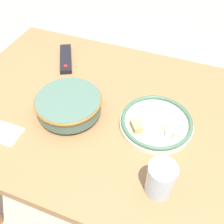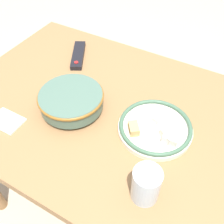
% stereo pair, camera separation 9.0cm
% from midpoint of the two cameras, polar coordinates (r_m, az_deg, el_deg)
% --- Properties ---
extents(ground_plane, '(8.00, 8.00, 0.00)m').
position_cam_midpoint_polar(ground_plane, '(1.61, -3.24, -18.28)').
color(ground_plane, '#B7A88E').
extents(dining_table, '(1.13, 0.81, 0.77)m').
position_cam_midpoint_polar(dining_table, '(1.05, -4.73, -3.02)').
color(dining_table, olive).
rests_on(dining_table, ground_plane).
extents(noodle_bowl, '(0.24, 0.24, 0.07)m').
position_cam_midpoint_polar(noodle_bowl, '(0.94, -12.11, 1.53)').
color(noodle_bowl, '#4C6B5B').
rests_on(noodle_bowl, dining_table).
extents(food_plate, '(0.25, 0.25, 0.05)m').
position_cam_midpoint_polar(food_plate, '(0.90, 6.91, -2.50)').
color(food_plate, silver).
rests_on(food_plate, dining_table).
extents(tv_remote, '(0.14, 0.20, 0.02)m').
position_cam_midpoint_polar(tv_remote, '(1.21, -12.20, 11.20)').
color(tv_remote, black).
rests_on(tv_remote, dining_table).
extents(drinking_glass, '(0.08, 0.08, 0.11)m').
position_cam_midpoint_polar(drinking_glass, '(0.73, 6.96, -14.56)').
color(drinking_glass, silver).
rests_on(drinking_glass, dining_table).
extents(folded_napkin, '(0.12, 0.08, 0.01)m').
position_cam_midpoint_polar(folded_napkin, '(0.97, -24.99, -4.31)').
color(folded_napkin, white).
rests_on(folded_napkin, dining_table).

